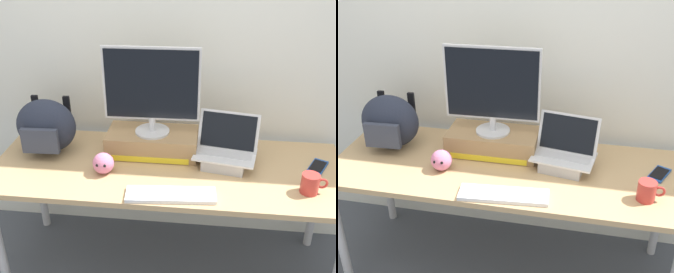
{
  "view_description": "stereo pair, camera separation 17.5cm",
  "coord_description": "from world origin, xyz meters",
  "views": [
    {
      "loc": [
        0.22,
        -1.93,
        1.93
      ],
      "look_at": [
        0.0,
        0.0,
        0.9
      ],
      "focal_mm": 45.47,
      "sensor_mm": 36.0,
      "label": 1
    },
    {
      "loc": [
        0.39,
        -1.9,
        1.93
      ],
      "look_at": [
        0.0,
        0.0,
        0.9
      ],
      "focal_mm": 45.47,
      "sensor_mm": 36.0,
      "label": 2
    }
  ],
  "objects": [
    {
      "name": "open_laptop",
      "position": [
        0.3,
        0.06,
        0.78
      ],
      "size": [
        0.35,
        0.27,
        0.27
      ],
      "rotation": [
        0.0,
        0.0,
        -0.17
      ],
      "color": "#ADADB2",
      "rests_on": "desk"
    },
    {
      "name": "desktop_monitor",
      "position": [
        -0.1,
        0.14,
        1.1
      ],
      "size": [
        0.51,
        0.19,
        0.48
      ],
      "rotation": [
        0.0,
        0.0,
        0.03
      ],
      "color": "silver",
      "rests_on": "toner_box_yellow"
    },
    {
      "name": "coffee_mug",
      "position": [
        0.71,
        -0.16,
        0.77
      ],
      "size": [
        0.13,
        0.09,
        0.1
      ],
      "color": "#B2332D",
      "rests_on": "desk"
    },
    {
      "name": "ground_plane",
      "position": [
        0.0,
        0.0,
        0.0
      ],
      "size": [
        20.0,
        20.0,
        0.0
      ],
      "primitive_type": "plane",
      "color": "#474C56"
    },
    {
      "name": "external_keyboard",
      "position": [
        0.04,
        -0.27,
        0.73
      ],
      "size": [
        0.44,
        0.16,
        0.02
      ],
      "rotation": [
        0.0,
        0.0,
        0.08
      ],
      "color": "white",
      "rests_on": "desk"
    },
    {
      "name": "plush_toy",
      "position": [
        -0.33,
        -0.1,
        0.77
      ],
      "size": [
        0.11,
        0.11,
        0.11
      ],
      "color": "#CC7099",
      "rests_on": "desk"
    },
    {
      "name": "cell_phone",
      "position": [
        0.8,
        0.08,
        0.72
      ],
      "size": [
        0.14,
        0.17,
        0.01
      ],
      "rotation": [
        0.0,
        0.0,
        -0.47
      ],
      "color": "#19479E",
      "rests_on": "desk"
    },
    {
      "name": "desk",
      "position": [
        0.0,
        0.0,
        0.65
      ],
      "size": [
        1.89,
        0.71,
        0.72
      ],
      "color": "tan",
      "rests_on": "ground"
    },
    {
      "name": "back_wall",
      "position": [
        0.0,
        0.46,
        1.3
      ],
      "size": [
        7.0,
        0.1,
        2.6
      ],
      "primitive_type": "cube",
      "color": "silver",
      "rests_on": "ground"
    },
    {
      "name": "toner_box_yellow",
      "position": [
        -0.1,
        0.14,
        0.78
      ],
      "size": [
        0.5,
        0.25,
        0.13
      ],
      "color": "#9E7A51",
      "rests_on": "desk"
    },
    {
      "name": "messenger_backpack",
      "position": [
        -0.69,
        0.09,
        0.87
      ],
      "size": [
        0.34,
        0.27,
        0.31
      ],
      "rotation": [
        0.0,
        0.0,
        0.05
      ],
      "color": "#232838",
      "rests_on": "desk"
    }
  ]
}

